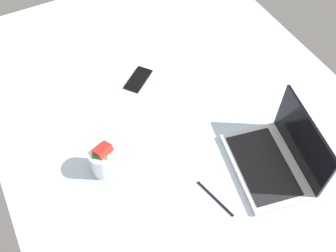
{
  "coord_description": "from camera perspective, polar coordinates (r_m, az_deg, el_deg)",
  "views": [
    {
      "loc": [
        87.7,
        -48.32,
        138.82
      ],
      "look_at": [
        11.73,
        -8.66,
        24.0
      ],
      "focal_mm": 41.63,
      "sensor_mm": 36.0,
      "label": 1
    }
  ],
  "objects": [
    {
      "name": "bed_mattress",
      "position": [
        1.64,
        0.79,
        0.9
      ],
      "size": [
        180.0,
        140.0,
        18.0
      ],
      "primitive_type": "cube",
      "color": "silver",
      "rests_on": "ground"
    },
    {
      "name": "laptop",
      "position": [
        1.42,
        15.54,
        -4.63
      ],
      "size": [
        36.94,
        29.15,
        23.0
      ],
      "rotation": [
        0.0,
        0.0,
        -0.2
      ],
      "color": "#B7BABC",
      "rests_on": "bed_mattress"
    },
    {
      "name": "snack_cup",
      "position": [
        1.37,
        -9.52,
        -4.96
      ],
      "size": [
        9.0,
        9.0,
        13.75
      ],
      "color": "silver",
      "rests_on": "bed_mattress"
    },
    {
      "name": "cell_phone",
      "position": [
        1.67,
        -4.37,
        6.83
      ],
      "size": [
        13.97,
        15.22,
        0.8
      ],
      "primitive_type": "cube",
      "rotation": [
        0.0,
        0.0,
        0.66
      ],
      "color": "black",
      "rests_on": "bed_mattress"
    },
    {
      "name": "charger_cable",
      "position": [
        1.35,
        6.92,
        -10.48
      ],
      "size": [
        16.66,
        4.61,
        0.6
      ],
      "primitive_type": "cube",
      "rotation": [
        0.0,
        0.0,
        0.24
      ],
      "color": "black",
      "rests_on": "bed_mattress"
    }
  ]
}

